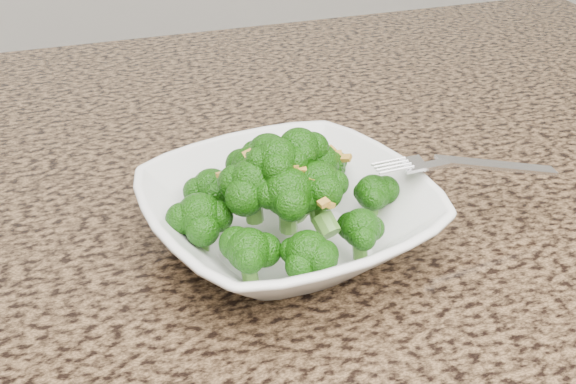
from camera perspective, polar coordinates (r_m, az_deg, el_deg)
name	(u,v)px	position (r m, az deg, el deg)	size (l,w,h in m)	color
granite_counter	(86,274)	(0.60, -15.65, -6.29)	(1.64, 1.04, 0.03)	brown
bowl	(288,217)	(0.57, 0.00, -1.98)	(0.22, 0.22, 0.05)	white
broccoli_pile	(288,148)	(0.54, 0.00, 3.53)	(0.19, 0.19, 0.07)	#175209
garlic_topping	(288,101)	(0.52, 0.00, 7.17)	(0.12, 0.12, 0.01)	gold
fork	(439,164)	(0.59, 11.87, 2.18)	(0.18, 0.03, 0.01)	silver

